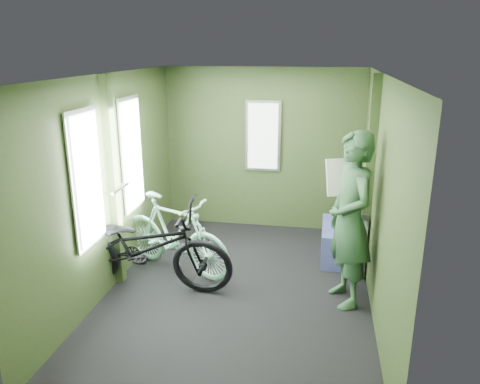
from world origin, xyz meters
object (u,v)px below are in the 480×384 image
object	(u,v)px
bicycle_black	(147,289)
waste_box	(355,243)
bicycle_mint	(176,271)
passenger	(350,220)
bench_seat	(343,238)

from	to	relation	value
bicycle_black	waste_box	bearing A→B (deg)	-70.60
bicycle_black	bicycle_mint	size ratio (longest dim) A/B	1.22
waste_box	bicycle_mint	bearing A→B (deg)	-171.62
passenger	waste_box	world-z (taller)	passenger
bicycle_mint	bench_seat	xyz separation A→B (m)	(1.96, 0.72, 0.27)
bench_seat	waste_box	bearing A→B (deg)	-74.13
bicycle_black	bench_seat	world-z (taller)	bench_seat
bicycle_mint	passenger	xyz separation A→B (m)	(1.95, -0.34, 0.90)
bench_seat	passenger	bearing A→B (deg)	-90.06
bicycle_black	bench_seat	xyz separation A→B (m)	(2.15, 1.20, 0.27)
bicycle_mint	passenger	world-z (taller)	passenger
bicycle_black	passenger	size ratio (longest dim) A/B	1.08
bicycle_black	passenger	bearing A→B (deg)	-86.10
passenger	waste_box	xyz separation A→B (m)	(0.12, 0.65, -0.52)
passenger	bench_seat	distance (m)	1.24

